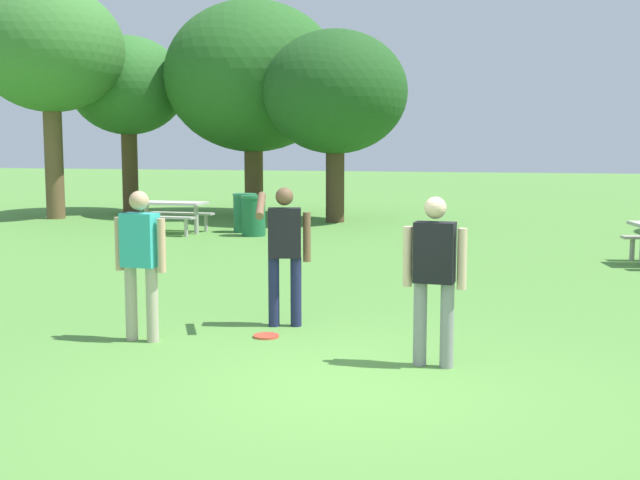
% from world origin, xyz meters
% --- Properties ---
extents(ground_plane, '(120.00, 120.00, 0.00)m').
position_xyz_m(ground_plane, '(0.00, 0.00, 0.00)').
color(ground_plane, '#568E3D').
extents(person_thrower, '(0.61, 0.23, 1.64)m').
position_xyz_m(person_thrower, '(0.63, 0.80, 0.94)').
color(person_thrower, gray).
rests_on(person_thrower, ground).
extents(person_catcher, '(0.61, 0.23, 1.64)m').
position_xyz_m(person_catcher, '(-2.56, 0.92, 0.94)').
color(person_catcher, '#B7AD93').
rests_on(person_catcher, ground).
extents(person_bystander, '(0.59, 0.79, 1.64)m').
position_xyz_m(person_bystander, '(-1.29, 2.02, 0.96)').
color(person_bystander, '#1E234C').
rests_on(person_bystander, ground).
extents(frisbee, '(0.29, 0.29, 0.03)m').
position_xyz_m(frisbee, '(-1.32, 1.46, 0.01)').
color(frisbee, '#E04733').
rests_on(frisbee, ground).
extents(picnic_table_far, '(1.72, 1.45, 0.77)m').
position_xyz_m(picnic_table_far, '(-7.27, 10.85, 0.56)').
color(picnic_table_far, beige).
rests_on(picnic_table_far, ground).
extents(trash_can_beside_table, '(0.59, 0.59, 0.96)m').
position_xyz_m(trash_can_beside_table, '(-5.12, 10.86, 0.48)').
color(trash_can_beside_table, '#1E663D').
rests_on(trash_can_beside_table, ground).
extents(trash_can_further_along, '(0.59, 0.59, 0.96)m').
position_xyz_m(trash_can_further_along, '(-5.63, 11.58, 0.48)').
color(trash_can_further_along, '#237047').
rests_on(trash_can_further_along, ground).
extents(tree_tall_left, '(4.26, 4.26, 6.72)m').
position_xyz_m(tree_tall_left, '(-12.38, 13.50, 4.87)').
color(tree_tall_left, brown).
rests_on(tree_tall_left, ground).
extents(tree_broad_center, '(3.67, 3.67, 5.61)m').
position_xyz_m(tree_broad_center, '(-11.45, 16.22, 4.00)').
color(tree_broad_center, brown).
rests_on(tree_broad_center, ground).
extents(tree_far_right, '(5.38, 5.38, 6.52)m').
position_xyz_m(tree_far_right, '(-7.26, 16.41, 4.21)').
color(tree_far_right, brown).
rests_on(tree_far_right, ground).
extents(tree_slender_mid, '(4.00, 4.00, 5.31)m').
position_xyz_m(tree_slender_mid, '(-4.19, 14.77, 3.58)').
color(tree_slender_mid, '#4C3823').
rests_on(tree_slender_mid, ground).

